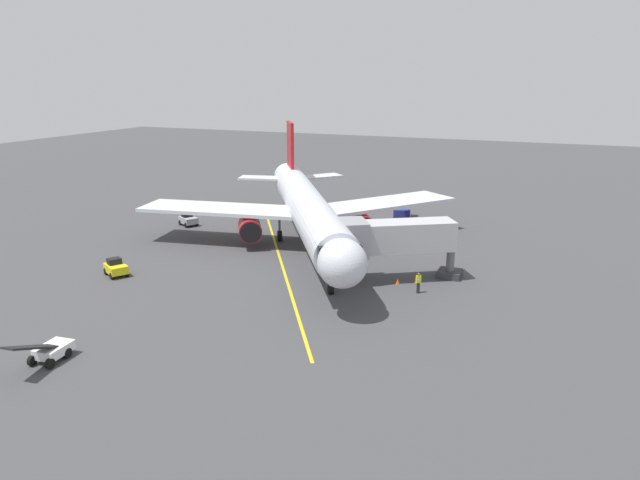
% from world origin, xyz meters
% --- Properties ---
extents(ground_plane, '(220.00, 220.00, 0.00)m').
position_xyz_m(ground_plane, '(0.00, 0.00, 0.00)').
color(ground_plane, '#424244').
extents(apron_lead_in_line, '(21.30, 34.11, 0.01)m').
position_xyz_m(apron_lead_in_line, '(-1.30, 7.57, 0.01)').
color(apron_lead_in_line, yellow).
rests_on(apron_lead_in_line, ground).
extents(airplane, '(30.46, 36.01, 11.50)m').
position_xyz_m(airplane, '(-1.15, 1.33, 4.00)').
color(airplane, silver).
rests_on(airplane, ground).
extents(jet_bridge, '(10.68, 7.95, 5.40)m').
position_xyz_m(jet_bridge, '(-11.66, 8.09, 3.76)').
color(jet_bridge, '#B7B7BC').
rests_on(jet_bridge, ground).
extents(ground_crew_marshaller, '(0.47, 0.45, 1.71)m').
position_xyz_m(ground_crew_marshaller, '(-14.87, 10.09, 0.89)').
color(ground_crew_marshaller, '#23232D').
rests_on(ground_crew_marshaller, ground).
extents(tug_near_nose, '(2.74, 2.44, 1.50)m').
position_xyz_m(tug_near_nose, '(15.36, -1.40, 0.70)').
color(tug_near_nose, '#9E9EA3').
rests_on(tug_near_nose, ground).
extents(box_truck_portside, '(2.91, 4.92, 2.62)m').
position_xyz_m(box_truck_portside, '(-6.92, -14.17, 1.39)').
color(box_truck_portside, '#2D3899').
rests_on(box_truck_portside, ground).
extents(tug_starboard_side, '(2.74, 2.46, 1.50)m').
position_xyz_m(tug_starboard_side, '(10.70, 16.12, 0.70)').
color(tug_starboard_side, yellow).
rests_on(tug_starboard_side, ground).
extents(belt_loader_rear_apron, '(1.76, 4.67, 2.32)m').
position_xyz_m(belt_loader_rear_apron, '(3.17, 30.53, 0.71)').
color(belt_loader_rear_apron, white).
rests_on(belt_loader_rear_apron, ground).
extents(safety_cone_nose_left, '(0.32, 0.32, 0.55)m').
position_xyz_m(safety_cone_nose_left, '(-14.10, 7.74, 0.28)').
color(safety_cone_nose_left, '#F2590F').
rests_on(safety_cone_nose_left, ground).
extents(safety_cone_nose_right, '(0.32, 0.32, 0.55)m').
position_xyz_m(safety_cone_nose_right, '(-12.78, 8.73, 0.28)').
color(safety_cone_nose_right, '#F2590F').
rests_on(safety_cone_nose_right, ground).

